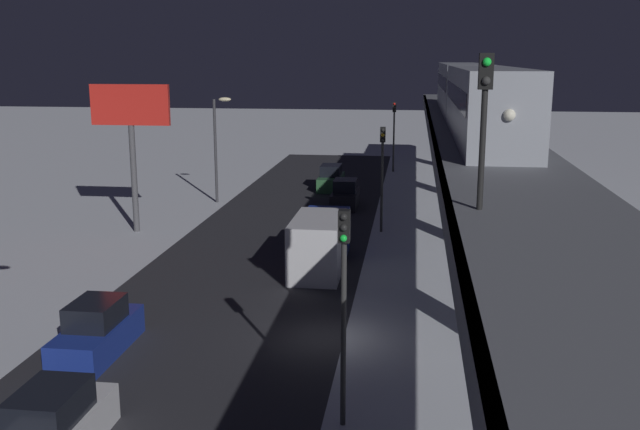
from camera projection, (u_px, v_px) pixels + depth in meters
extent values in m
plane|color=silver|center=(323.00, 338.00, 27.53)|extent=(240.00, 240.00, 0.00)
cube|color=#28282D|center=(203.00, 332.00, 28.13)|extent=(11.00, 103.53, 0.01)
cube|color=slate|center=(509.00, 182.00, 25.38)|extent=(5.00, 103.53, 0.80)
cube|color=#38383D|center=(440.00, 180.00, 25.68)|extent=(0.24, 101.46, 0.80)
cylinder|color=slate|center=(449.00, 138.00, 69.05)|extent=(1.40, 1.40, 5.79)
cylinder|color=slate|center=(458.00, 159.00, 54.73)|extent=(1.40, 1.40, 5.79)
cylinder|color=slate|center=(473.00, 195.00, 40.41)|extent=(1.40, 1.40, 5.79)
cylinder|color=slate|center=(504.00, 272.00, 26.08)|extent=(1.40, 1.40, 5.79)
cube|color=#999EA8|center=(486.00, 104.00, 34.53)|extent=(2.90, 18.00, 3.40)
cube|color=black|center=(486.00, 95.00, 34.44)|extent=(2.94, 16.20, 0.90)
cube|color=#999EA8|center=(462.00, 87.00, 52.55)|extent=(2.90, 18.00, 3.40)
cube|color=black|center=(462.00, 82.00, 52.46)|extent=(2.94, 16.20, 0.90)
sphere|color=white|center=(509.00, 115.00, 25.73)|extent=(0.44, 0.44, 0.44)
cylinder|color=black|center=(482.00, 149.00, 18.54)|extent=(0.16, 0.16, 3.20)
cube|color=black|center=(486.00, 71.00, 18.12)|extent=(0.36, 0.28, 0.90)
sphere|color=#19F23F|center=(487.00, 62.00, 17.92)|extent=(0.22, 0.22, 0.22)
sphere|color=#333333|center=(486.00, 81.00, 18.02)|extent=(0.22, 0.22, 0.22)
cube|color=navy|center=(97.00, 339.00, 26.05)|extent=(1.80, 4.59, 1.10)
cube|color=black|center=(96.00, 313.00, 25.84)|extent=(1.58, 2.21, 0.87)
cube|color=black|center=(49.00, 405.00, 19.00)|extent=(1.58, 2.25, 0.87)
cube|color=#2D6038|center=(331.00, 182.00, 58.30)|extent=(1.80, 4.59, 1.10)
cube|color=black|center=(331.00, 170.00, 58.09)|extent=(1.58, 2.20, 0.87)
cube|color=black|center=(345.00, 199.00, 51.48)|extent=(1.80, 4.22, 1.10)
cube|color=black|center=(345.00, 185.00, 51.27)|extent=(1.58, 2.03, 0.87)
cube|color=navy|center=(327.00, 231.00, 39.23)|extent=(2.30, 2.20, 2.40)
cube|color=silver|center=(318.00, 246.00, 35.51)|extent=(2.40, 5.00, 2.80)
cylinder|color=#2D2D2D|center=(343.00, 336.00, 20.51)|extent=(0.16, 0.16, 5.50)
cube|color=black|center=(344.00, 226.00, 19.82)|extent=(0.32, 0.32, 0.90)
sphere|color=black|center=(344.00, 217.00, 19.58)|extent=(0.20, 0.20, 0.20)
sphere|color=black|center=(344.00, 228.00, 19.64)|extent=(0.20, 0.20, 0.20)
sphere|color=#19E53F|center=(343.00, 238.00, 19.71)|extent=(0.20, 0.20, 0.20)
cylinder|color=#2D2D2D|center=(382.00, 188.00, 43.62)|extent=(0.16, 0.16, 5.50)
cube|color=black|center=(383.00, 135.00, 42.93)|extent=(0.32, 0.32, 0.90)
sphere|color=black|center=(383.00, 130.00, 42.69)|extent=(0.20, 0.20, 0.20)
sphere|color=yellow|center=(383.00, 135.00, 42.75)|extent=(0.20, 0.20, 0.20)
sphere|color=black|center=(383.00, 140.00, 42.82)|extent=(0.20, 0.20, 0.20)
cylinder|color=#2D2D2D|center=(394.00, 142.00, 66.73)|extent=(0.16, 0.16, 5.50)
cube|color=black|center=(394.00, 107.00, 66.04)|extent=(0.32, 0.32, 0.90)
sphere|color=red|center=(394.00, 104.00, 65.80)|extent=(0.20, 0.20, 0.20)
sphere|color=black|center=(394.00, 107.00, 65.86)|extent=(0.20, 0.20, 0.20)
sphere|color=black|center=(394.00, 111.00, 65.93)|extent=(0.20, 0.20, 0.20)
cylinder|color=#4C4C51|center=(134.00, 179.00, 43.63)|extent=(0.36, 0.36, 6.50)
cube|color=red|center=(130.00, 105.00, 42.67)|extent=(4.80, 0.30, 2.40)
cylinder|color=#38383D|center=(216.00, 152.00, 52.33)|extent=(0.20, 0.20, 7.50)
ellipsoid|color=#F4E5B2|center=(225.00, 99.00, 51.42)|extent=(0.90, 0.44, 0.30)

